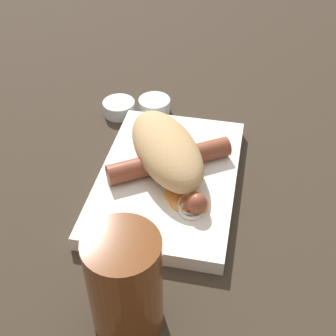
# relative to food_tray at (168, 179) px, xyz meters

# --- Properties ---
(ground_plane) EXTENTS (3.00, 3.00, 0.00)m
(ground_plane) POSITION_rel_food_tray_xyz_m (0.00, 0.00, -0.01)
(ground_plane) COLOR #33281E
(food_tray) EXTENTS (0.27, 0.18, 0.02)m
(food_tray) POSITION_rel_food_tray_xyz_m (0.00, 0.00, 0.00)
(food_tray) COLOR silver
(food_tray) RESTS_ON ground_plane
(bread_roll) EXTENTS (0.19, 0.16, 0.06)m
(bread_roll) POSITION_rel_food_tray_xyz_m (0.02, 0.01, 0.04)
(bread_roll) COLOR tan
(bread_roll) RESTS_ON food_tray
(sausage) EXTENTS (0.17, 0.16, 0.03)m
(sausage) POSITION_rel_food_tray_xyz_m (0.01, -0.00, 0.02)
(sausage) COLOR brown
(sausage) RESTS_ON food_tray
(pickled_veggies) EXTENTS (0.05, 0.06, 0.00)m
(pickled_veggies) POSITION_rel_food_tray_xyz_m (-0.05, -0.04, 0.01)
(pickled_veggies) COLOR #F99E4C
(pickled_veggies) RESTS_ON food_tray
(condiment_cup_near) EXTENTS (0.05, 0.05, 0.02)m
(condiment_cup_near) POSITION_rel_food_tray_xyz_m (0.17, 0.06, -0.00)
(condiment_cup_near) COLOR silver
(condiment_cup_near) RESTS_ON ground_plane
(condiment_cup_far) EXTENTS (0.05, 0.05, 0.02)m
(condiment_cup_far) POSITION_rel_food_tray_xyz_m (0.15, 0.11, -0.00)
(condiment_cup_far) COLOR silver
(condiment_cup_far) RESTS_ON ground_plane
(drink_glass) EXTENTS (0.07, 0.07, 0.12)m
(drink_glass) POSITION_rel_food_tray_xyz_m (-0.21, 0.00, 0.05)
(drink_glass) COLOR brown
(drink_glass) RESTS_ON ground_plane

